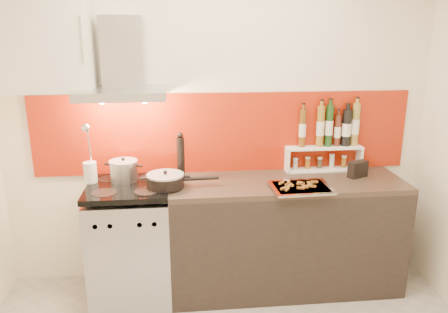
{
  "coord_description": "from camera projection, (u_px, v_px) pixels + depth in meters",
  "views": [
    {
      "loc": [
        -0.3,
        -1.99,
        2.01
      ],
      "look_at": [
        0.0,
        0.95,
        1.15
      ],
      "focal_mm": 35.0,
      "sensor_mm": 36.0,
      "label": 1
    }
  ],
  "objects": [
    {
      "name": "back_wall",
      "position": [
        218.0,
        123.0,
        3.47
      ],
      "size": [
        3.4,
        0.02,
        2.6
      ],
      "primitive_type": "cube",
      "color": "silver",
      "rests_on": "ground"
    },
    {
      "name": "backsplash",
      "position": [
        225.0,
        133.0,
        3.48
      ],
      "size": [
        3.0,
        0.02,
        0.64
      ],
      "primitive_type": "cube",
      "color": "maroon",
      "rests_on": "back_wall"
    },
    {
      "name": "range_stove",
      "position": [
        131.0,
        242.0,
        3.35
      ],
      "size": [
        0.6,
        0.6,
        0.91
      ],
      "color": "#B7B7BA",
      "rests_on": "ground"
    },
    {
      "name": "counter",
      "position": [
        285.0,
        234.0,
        3.47
      ],
      "size": [
        1.8,
        0.6,
        0.9
      ],
      "color": "black",
      "rests_on": "ground"
    },
    {
      "name": "range_hood",
      "position": [
        123.0,
        69.0,
        3.12
      ],
      "size": [
        0.62,
        0.5,
        0.61
      ],
      "color": "#B7B7BA",
      "rests_on": "back_wall"
    },
    {
      "name": "upper_cabinet",
      "position": [
        39.0,
        39.0,
        3.0
      ],
      "size": [
        0.7,
        0.35,
        0.72
      ],
      "primitive_type": "cube",
      "color": "silver",
      "rests_on": "back_wall"
    },
    {
      "name": "stock_pot",
      "position": [
        124.0,
        171.0,
        3.29
      ],
      "size": [
        0.21,
        0.21,
        0.18
      ],
      "color": "#B7B7BA",
      "rests_on": "range_stove"
    },
    {
      "name": "saute_pan",
      "position": [
        166.0,
        180.0,
        3.17
      ],
      "size": [
        0.53,
        0.27,
        0.13
      ],
      "color": "black",
      "rests_on": "range_stove"
    },
    {
      "name": "utensil_jar",
      "position": [
        90.0,
        166.0,
        3.23
      ],
      "size": [
        0.1,
        0.15,
        0.47
      ],
      "color": "silver",
      "rests_on": "range_stove"
    },
    {
      "name": "pepper_mill",
      "position": [
        181.0,
        157.0,
        3.31
      ],
      "size": [
        0.06,
        0.06,
        0.37
      ],
      "color": "black",
      "rests_on": "counter"
    },
    {
      "name": "step_shelf",
      "position": [
        329.0,
        140.0,
        3.54
      ],
      "size": [
        0.62,
        0.17,
        0.55
      ],
      "color": "white",
      "rests_on": "counter"
    },
    {
      "name": "caddy_box",
      "position": [
        358.0,
        170.0,
        3.41
      ],
      "size": [
        0.17,
        0.13,
        0.14
      ],
      "primitive_type": "cube",
      "rotation": [
        0.0,
        0.0,
        0.42
      ],
      "color": "black",
      "rests_on": "counter"
    },
    {
      "name": "baking_tray",
      "position": [
        301.0,
        187.0,
        3.15
      ],
      "size": [
        0.44,
        0.35,
        0.03
      ],
      "color": "silver",
      "rests_on": "counter"
    }
  ]
}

